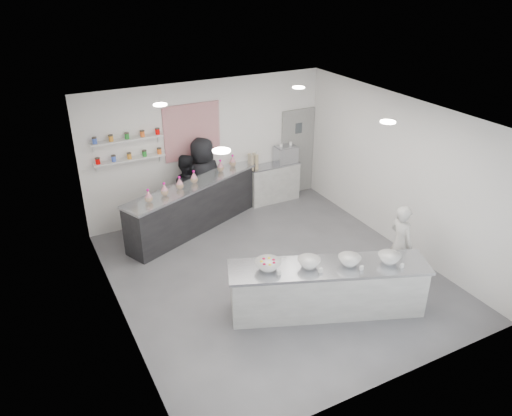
{
  "coord_description": "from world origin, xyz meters",
  "views": [
    {
      "loc": [
        -3.84,
        -6.68,
        5.22
      ],
      "look_at": [
        -0.16,
        0.4,
        1.24
      ],
      "focal_mm": 35.0,
      "sensor_mm": 36.0,
      "label": 1
    }
  ],
  "objects": [
    {
      "name": "floor",
      "position": [
        0.0,
        0.0,
        0.0
      ],
      "size": [
        6.0,
        6.0,
        0.0
      ],
      "primitive_type": "plane",
      "color": "#515156",
      "rests_on": "ground"
    },
    {
      "name": "ceiling",
      "position": [
        0.0,
        0.0,
        3.0
      ],
      "size": [
        6.0,
        6.0,
        0.0
      ],
      "primitive_type": "plane",
      "rotation": [
        3.14,
        0.0,
        0.0
      ],
      "color": "white",
      "rests_on": "floor"
    },
    {
      "name": "back_wall",
      "position": [
        0.0,
        3.0,
        1.5
      ],
      "size": [
        5.5,
        0.0,
        5.5
      ],
      "primitive_type": "plane",
      "rotation": [
        1.57,
        0.0,
        0.0
      ],
      "color": "white",
      "rests_on": "floor"
    },
    {
      "name": "left_wall",
      "position": [
        -2.75,
        0.0,
        1.5
      ],
      "size": [
        0.0,
        6.0,
        6.0
      ],
      "primitive_type": "plane",
      "rotation": [
        1.57,
        0.0,
        1.57
      ],
      "color": "white",
      "rests_on": "floor"
    },
    {
      "name": "right_wall",
      "position": [
        2.75,
        0.0,
        1.5
      ],
      "size": [
        0.0,
        6.0,
        6.0
      ],
      "primitive_type": "plane",
      "rotation": [
        1.57,
        0.0,
        -1.57
      ],
      "color": "white",
      "rests_on": "floor"
    },
    {
      "name": "back_door",
      "position": [
        2.3,
        2.97,
        1.05
      ],
      "size": [
        0.88,
        0.04,
        2.1
      ],
      "primitive_type": "cube",
      "color": "gray",
      "rests_on": "floor"
    },
    {
      "name": "pattern_panel",
      "position": [
        -0.35,
        2.98,
        1.95
      ],
      "size": [
        1.25,
        0.03,
        1.2
      ],
      "primitive_type": "cube",
      "color": "#A41E30",
      "rests_on": "back_wall"
    },
    {
      "name": "jar_shelf_lower",
      "position": [
        -1.75,
        2.9,
        1.6
      ],
      "size": [
        1.45,
        0.22,
        0.04
      ],
      "primitive_type": "cube",
      "color": "silver",
      "rests_on": "back_wall"
    },
    {
      "name": "jar_shelf_upper",
      "position": [
        -1.75,
        2.9,
        2.02
      ],
      "size": [
        1.45,
        0.22,
        0.04
      ],
      "primitive_type": "cube",
      "color": "silver",
      "rests_on": "back_wall"
    },
    {
      "name": "preserve_jars",
      "position": [
        -1.75,
        2.88,
        1.88
      ],
      "size": [
        1.45,
        0.1,
        0.56
      ],
      "primitive_type": null,
      "color": "#FD0100",
      "rests_on": "jar_shelf_lower"
    },
    {
      "name": "downlight_0",
      "position": [
        -1.4,
        -1.0,
        2.98
      ],
      "size": [
        0.24,
        0.24,
        0.02
      ],
      "primitive_type": "cylinder",
      "color": "white",
      "rests_on": "ceiling"
    },
    {
      "name": "downlight_1",
      "position": [
        1.4,
        -1.0,
        2.98
      ],
      "size": [
        0.24,
        0.24,
        0.02
      ],
      "primitive_type": "cylinder",
      "color": "white",
      "rests_on": "ceiling"
    },
    {
      "name": "downlight_2",
      "position": [
        -1.4,
        1.6,
        2.98
      ],
      "size": [
        0.24,
        0.24,
        0.02
      ],
      "primitive_type": "cylinder",
      "color": "white",
      "rests_on": "ceiling"
    },
    {
      "name": "downlight_3",
      "position": [
        1.4,
        1.6,
        2.98
      ],
      "size": [
        0.24,
        0.24,
        0.02
      ],
      "primitive_type": "cylinder",
      "color": "white",
      "rests_on": "ceiling"
    },
    {
      "name": "prep_counter",
      "position": [
        0.25,
        -1.31,
        0.44
      ],
      "size": [
        3.24,
        1.86,
        0.87
      ],
      "primitive_type": "cube",
      "rotation": [
        0.0,
        0.0,
        -0.38
      ],
      "color": "#9F9F9B",
      "rests_on": "floor"
    },
    {
      "name": "back_bar",
      "position": [
        -0.6,
        2.35,
        0.53
      ],
      "size": [
        3.39,
        1.91,
        1.06
      ],
      "primitive_type": "cube",
      "rotation": [
        0.0,
        0.0,
        0.4
      ],
      "color": "black",
      "rests_on": "floor"
    },
    {
      "name": "sneeze_guard",
      "position": [
        -0.48,
        2.08,
        1.2
      ],
      "size": [
        3.1,
        1.33,
        0.29
      ],
      "primitive_type": "cube",
      "rotation": [
        0.0,
        0.0,
        0.4
      ],
      "color": "white",
      "rests_on": "back_bar"
    },
    {
      "name": "espresso_ledge",
      "position": [
        1.55,
        2.78,
        0.46
      ],
      "size": [
        1.25,
        0.4,
        0.93
      ],
      "primitive_type": "cube",
      "color": "#9F9F9B",
      "rests_on": "floor"
    },
    {
      "name": "espresso_machine",
      "position": [
        1.86,
        2.78,
        1.12
      ],
      "size": [
        0.51,
        0.35,
        0.39
      ],
      "primitive_type": "cube",
      "color": "#93969E",
      "rests_on": "espresso_ledge"
    },
    {
      "name": "cup_stacks",
      "position": [
        1.0,
        2.78,
        1.1
      ],
      "size": [
        0.24,
        0.24,
        0.35
      ],
      "primitive_type": null,
      "color": "#9A9362",
      "rests_on": "espresso_ledge"
    },
    {
      "name": "prep_bowls",
      "position": [
        0.25,
        -1.31,
        0.95
      ],
      "size": [
        2.32,
        1.29,
        0.15
      ],
      "primitive_type": null,
      "rotation": [
        0.0,
        0.0,
        -0.38
      ],
      "color": "white",
      "rests_on": "prep_counter"
    },
    {
      "name": "label_cards",
      "position": [
        0.44,
        -1.78,
        0.91
      ],
      "size": [
        2.01,
        0.04,
        0.07
      ],
      "primitive_type": null,
      "color": "white",
      "rests_on": "prep_counter"
    },
    {
      "name": "cookie_bags",
      "position": [
        -0.6,
        2.35,
        1.19
      ],
      "size": [
        2.41,
        1.14,
        0.27
      ],
      "primitive_type": null,
      "rotation": [
        0.0,
        0.0,
        0.4
      ],
      "color": "pink",
      "rests_on": "back_bar"
    },
    {
      "name": "woman_prep",
      "position": [
        1.92,
        -1.13,
        0.73
      ],
      "size": [
        0.36,
        0.54,
        1.47
      ],
      "primitive_type": "imported",
      "rotation": [
        0.0,
        0.0,
        1.55
      ],
      "color": "beige",
      "rests_on": "floor"
    },
    {
      "name": "staff_left",
      "position": [
        -0.71,
        2.6,
        0.81
      ],
      "size": [
        0.96,
        0.87,
        1.62
      ],
      "primitive_type": "imported",
      "rotation": [
        0.0,
        0.0,
        2.75
      ],
      "color": "black",
      "rests_on": "floor"
    },
    {
      "name": "staff_right",
      "position": [
        -0.29,
        2.6,
        0.95
      ],
      "size": [
        1.02,
        0.75,
        1.9
      ],
      "primitive_type": "imported",
      "rotation": [
        0.0,
        0.0,
        3.31
      ],
      "color": "black",
      "rests_on": "floor"
    }
  ]
}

